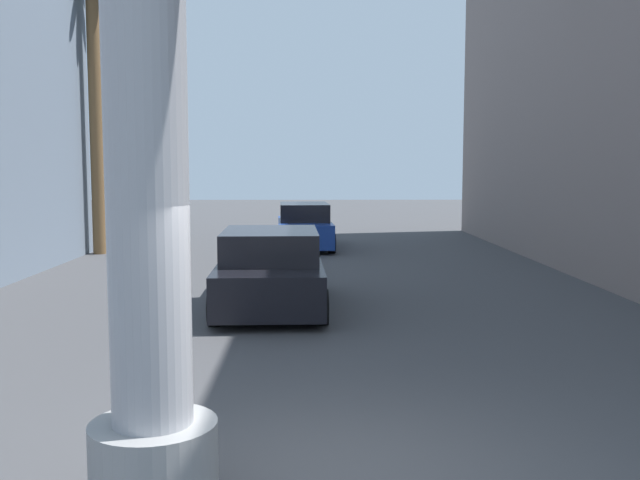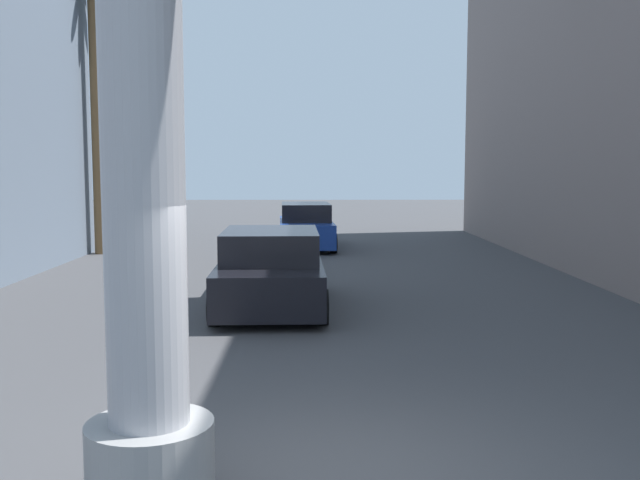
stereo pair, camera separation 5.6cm
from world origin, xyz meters
The scene contains 5 objects.
ground_plane centered at (0.00, 10.00, 0.00)m, with size 92.12×92.12×0.00m, color #424244.
car_lead centered at (-0.97, 7.99, 0.74)m, with size 2.24×4.75×1.56m.
car_far centered at (-0.36, 18.72, 0.74)m, with size 2.11×4.87×1.56m.
palm_tree_mid_right centered at (7.13, 11.57, 5.09)m, with size 3.29×2.97×8.48m.
palm_tree_far_left centered at (-7.02, 17.04, 5.33)m, with size 2.39×2.37×9.14m.
Camera 1 is at (-0.21, -6.16, 2.80)m, focal length 40.00 mm.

